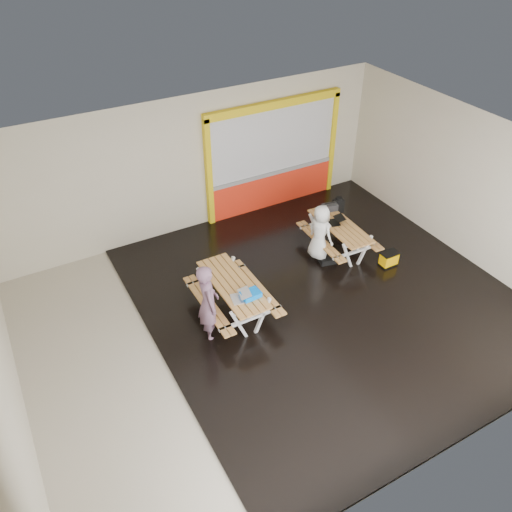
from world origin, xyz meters
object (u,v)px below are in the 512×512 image
picnic_table_right (339,231)px  blue_pouch (251,294)px  laptop_right (336,221)px  backpack (338,205)px  person_right (320,232)px  picnic_table_left (233,291)px  fluke_bag (389,259)px  person_left (208,303)px  toolbox (330,207)px  laptop_left (240,297)px  dark_case (327,260)px

picnic_table_right → blue_pouch: size_ratio=5.07×
laptop_right → backpack: bearing=49.6°
backpack → person_right: bearing=-142.7°
picnic_table_left → laptop_right: bearing=15.4°
picnic_table_left → fluke_bag: picnic_table_left is taller
person_left → toolbox: 4.47m
person_right → fluke_bag: person_right is taller
blue_pouch → person_right: bearing=26.0°
person_left → fluke_bag: 4.65m
picnic_table_left → person_left: bearing=-154.0°
laptop_left → blue_pouch: size_ratio=1.11×
laptop_left → fluke_bag: bearing=2.1°
picnic_table_right → fluke_bag: bearing=-58.6°
picnic_table_left → person_left: (-0.69, -0.34, 0.23)m
picnic_table_left → fluke_bag: bearing=-5.0°
person_left → fluke_bag: bearing=-79.4°
laptop_left → dark_case: laptop_left is taller
picnic_table_left → person_right: person_right is taller
blue_pouch → dark_case: bearing=20.6°
person_right → fluke_bag: size_ratio=3.31×
laptop_right → fluke_bag: 1.53m
picnic_table_right → person_right: person_right is taller
picnic_table_left → dark_case: 2.80m
picnic_table_right → dark_case: (-0.53, -0.31, -0.46)m
toolbox → laptop_right: bearing=-110.1°
person_right → picnic_table_left: bearing=91.2°
laptop_right → dark_case: 0.96m
person_left → laptop_right: person_left is taller
laptop_right → fluke_bag: (0.69, -1.23, -0.58)m
blue_pouch → backpack: size_ratio=0.87×
dark_case → fluke_bag: (1.20, -0.79, 0.10)m
picnic_table_left → blue_pouch: (0.13, -0.53, 0.25)m
fluke_bag → person_left: bearing=179.9°
laptop_right → blue_pouch: 3.40m
picnic_table_right → dark_case: 0.77m
person_left → dark_case: bearing=-66.4°
person_right → laptop_left: size_ratio=3.25×
picnic_table_left → blue_pouch: 0.60m
backpack → toolbox: bearing=-156.1°
picnic_table_left → picnic_table_right: bearing=13.0°
laptop_left → dark_case: (2.80, 0.93, -0.74)m
person_left → laptop_left: bearing=-93.1°
dark_case → person_right: bearing=109.9°
person_left → laptop_left: (0.61, -0.15, 0.01)m
backpack → person_left: bearing=-156.8°
picnic_table_left → toolbox: 3.71m
laptop_left → laptop_right: bearing=22.6°
blue_pouch → dark_case: (2.59, 0.97, -0.75)m
dark_case → laptop_right: bearing=41.3°
toolbox → fluke_bag: (0.50, -1.76, -0.62)m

